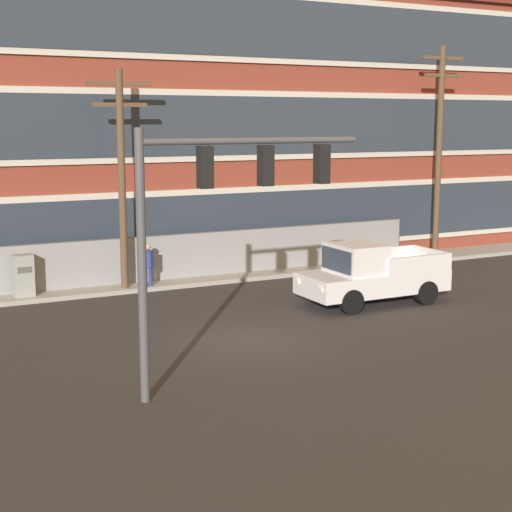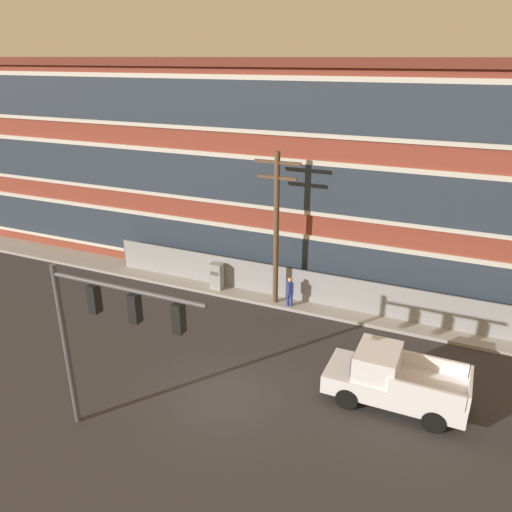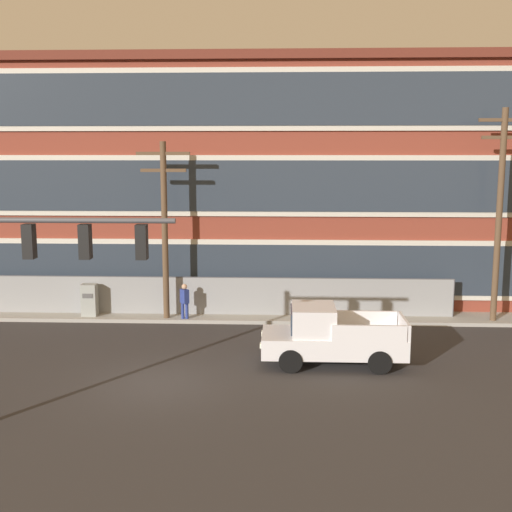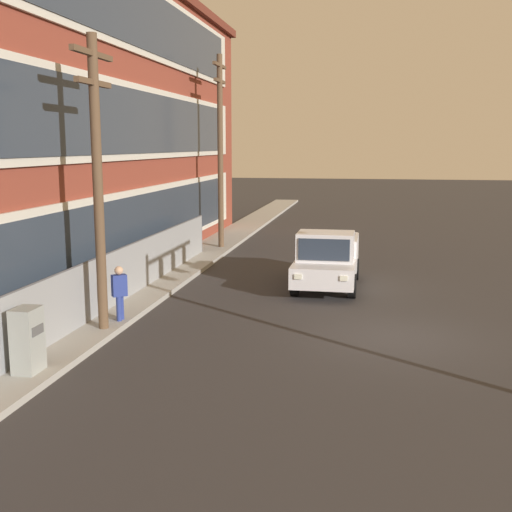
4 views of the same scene
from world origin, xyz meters
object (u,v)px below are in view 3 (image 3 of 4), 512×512
at_px(pickup_truck_white, 330,337).
at_px(electrical_cabinet, 90,302).
at_px(utility_pole_midblock, 500,209).
at_px(pedestrian_near_cabinet, 185,300).
at_px(utility_pole_near_corner, 165,224).
at_px(traffic_signal_mast, 40,269).

distance_m(pickup_truck_white, electrical_cabinet, 11.57).
height_order(utility_pole_midblock, electrical_cabinet, utility_pole_midblock).
bearing_deg(utility_pole_midblock, pickup_truck_white, -142.97).
bearing_deg(electrical_cabinet, pedestrian_near_cabinet, -4.63).
bearing_deg(utility_pole_near_corner, traffic_signal_mast, -96.73).
height_order(pickup_truck_white, utility_pole_midblock, utility_pole_midblock).
height_order(utility_pole_near_corner, pedestrian_near_cabinet, utility_pole_near_corner).
relative_size(pickup_truck_white, utility_pole_midblock, 0.55).
bearing_deg(electrical_cabinet, utility_pole_midblock, -0.21).
distance_m(utility_pole_near_corner, utility_pole_midblock, 14.08).
bearing_deg(utility_pole_midblock, pedestrian_near_cabinet, -178.79).
bearing_deg(pedestrian_near_cabinet, pickup_truck_white, -42.20).
distance_m(pickup_truck_white, utility_pole_near_corner, 9.21).
bearing_deg(utility_pole_midblock, utility_pole_near_corner, -179.42).
distance_m(traffic_signal_mast, electrical_cabinet, 11.75).
bearing_deg(electrical_cabinet, traffic_signal_mast, -78.88).
bearing_deg(utility_pole_midblock, electrical_cabinet, 179.79).
bearing_deg(pickup_truck_white, utility_pole_near_corner, 140.78).
bearing_deg(traffic_signal_mast, utility_pole_near_corner, 83.27).
relative_size(utility_pole_midblock, electrical_cabinet, 5.76).
distance_m(traffic_signal_mast, utility_pole_midblock, 18.85).
distance_m(pickup_truck_white, pedestrian_near_cabinet, 7.89).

